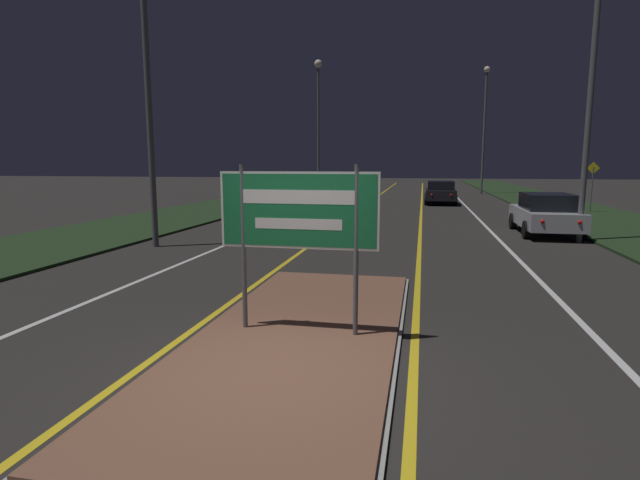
# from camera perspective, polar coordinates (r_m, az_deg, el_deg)

# --- Properties ---
(ground_plane) EXTENTS (160.00, 160.00, 0.00)m
(ground_plane) POSITION_cam_1_polar(r_m,az_deg,el_deg) (6.06, -5.85, -15.55)
(ground_plane) COLOR #282623
(median_island) EXTENTS (2.91, 7.61, 0.10)m
(median_island) POSITION_cam_1_polar(r_m,az_deg,el_deg) (7.34, -2.40, -10.72)
(median_island) COLOR #999993
(median_island) RESTS_ON ground_plane
(verge_left) EXTENTS (5.00, 100.00, 0.08)m
(verge_left) POSITION_cam_1_polar(r_m,az_deg,el_deg) (27.73, -12.25, 3.50)
(verge_left) COLOR #1E3319
(verge_left) RESTS_ON ground_plane
(verge_right) EXTENTS (5.00, 100.00, 0.08)m
(verge_right) POSITION_cam_1_polar(r_m,az_deg,el_deg) (26.55, 28.69, 2.39)
(verge_right) COLOR #1E3319
(verge_right) RESTS_ON ground_plane
(centre_line_yellow_left) EXTENTS (0.12, 70.00, 0.01)m
(centre_line_yellow_left) POSITION_cam_1_polar(r_m,az_deg,el_deg) (30.54, 5.32, 4.06)
(centre_line_yellow_left) COLOR gold
(centre_line_yellow_left) RESTS_ON ground_plane
(centre_line_yellow_right) EXTENTS (0.12, 70.00, 0.01)m
(centre_line_yellow_right) POSITION_cam_1_polar(r_m,az_deg,el_deg) (30.36, 11.52, 3.89)
(centre_line_yellow_right) COLOR gold
(centre_line_yellow_right) RESTS_ON ground_plane
(lane_line_white_left) EXTENTS (0.12, 70.00, 0.01)m
(lane_line_white_left) POSITION_cam_1_polar(r_m,az_deg,el_deg) (30.93, 0.60, 4.15)
(lane_line_white_left) COLOR silver
(lane_line_white_left) RESTS_ON ground_plane
(lane_line_white_right) EXTENTS (0.12, 70.00, 0.01)m
(lane_line_white_right) POSITION_cam_1_polar(r_m,az_deg,el_deg) (30.46, 16.34, 3.73)
(lane_line_white_right) COLOR silver
(lane_line_white_right) RESTS_ON ground_plane
(edge_line_white_left) EXTENTS (0.10, 70.00, 0.01)m
(edge_line_white_left) POSITION_cam_1_polar(r_m,az_deg,el_deg) (31.64, -4.75, 4.23)
(edge_line_white_left) COLOR silver
(edge_line_white_left) RESTS_ON ground_plane
(edge_line_white_right) EXTENTS (0.10, 70.00, 0.01)m
(edge_line_white_right) POSITION_cam_1_polar(r_m,az_deg,el_deg) (30.86, 21.91, 3.51)
(edge_line_white_right) COLOR silver
(edge_line_white_right) RESTS_ON ground_plane
(highway_sign) EXTENTS (2.27, 0.07, 2.38)m
(highway_sign) POSITION_cam_1_polar(r_m,az_deg,el_deg) (6.96, -2.50, 2.71)
(highway_sign) COLOR #56565B
(highway_sign) RESTS_ON median_island
(streetlight_left_near) EXTENTS (0.48, 0.48, 10.02)m
(streetlight_left_near) POSITION_cam_1_polar(r_m,az_deg,el_deg) (16.07, -19.35, 21.34)
(streetlight_left_near) COLOR #56565B
(streetlight_left_near) RESTS_ON ground_plane
(streetlight_left_far) EXTENTS (0.61, 0.61, 10.35)m
(streetlight_left_far) POSITION_cam_1_polar(r_m,az_deg,el_deg) (40.10, -0.20, 15.33)
(streetlight_left_far) COLOR #56565B
(streetlight_left_far) RESTS_ON ground_plane
(streetlight_right_near) EXTENTS (0.49, 0.49, 11.20)m
(streetlight_right_near) POSITION_cam_1_polar(r_m,az_deg,el_deg) (18.22, 29.08, 21.40)
(streetlight_right_near) COLOR #56565B
(streetlight_right_near) RESTS_ON ground_plane
(streetlight_right_far) EXTENTS (0.49, 0.49, 10.04)m
(streetlight_right_far) POSITION_cam_1_polar(r_m,az_deg,el_deg) (43.04, 18.31, 13.25)
(streetlight_right_far) COLOR #56565B
(streetlight_right_far) RESTS_ON ground_plane
(car_receding_0) EXTENTS (1.89, 4.26, 1.45)m
(car_receding_0) POSITION_cam_1_polar(r_m,az_deg,el_deg) (19.26, 24.39, 2.79)
(car_receding_0) COLOR #B7B7BC
(car_receding_0) RESTS_ON ground_plane
(car_receding_1) EXTENTS (1.90, 4.17, 1.42)m
(car_receding_1) POSITION_cam_1_polar(r_m,az_deg,el_deg) (31.77, 13.59, 5.36)
(car_receding_1) COLOR black
(car_receding_1) RESTS_ON ground_plane
(car_approaching_0) EXTENTS (1.93, 4.52, 1.55)m
(car_approaching_0) POSITION_cam_1_polar(r_m,az_deg,el_deg) (20.25, -0.18, 4.05)
(car_approaching_0) COLOR maroon
(car_approaching_0) RESTS_ON ground_plane
(car_approaching_1) EXTENTS (1.88, 4.46, 1.45)m
(car_approaching_1) POSITION_cam_1_polar(r_m,az_deg,el_deg) (34.24, 4.41, 5.86)
(car_approaching_1) COLOR maroon
(car_approaching_1) RESTS_ON ground_plane
(warning_sign) EXTENTS (0.60, 0.06, 2.47)m
(warning_sign) POSITION_cam_1_polar(r_m,az_deg,el_deg) (28.44, 28.68, 5.83)
(warning_sign) COLOR #56565B
(warning_sign) RESTS_ON verge_right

